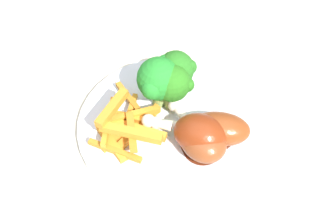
% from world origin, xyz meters
% --- Properties ---
extents(dining_table, '(1.19, 0.71, 0.75)m').
position_xyz_m(dining_table, '(0.00, 0.00, 0.63)').
color(dining_table, beige).
rests_on(dining_table, ground_plane).
extents(dinner_plate, '(0.26, 0.26, 0.01)m').
position_xyz_m(dinner_plate, '(0.02, 0.05, 0.75)').
color(dinner_plate, silver).
rests_on(dinner_plate, dining_table).
extents(broccoli_floret_front, '(0.08, 0.07, 0.08)m').
position_xyz_m(broccoli_floret_front, '(-0.01, 0.03, 0.81)').
color(broccoli_floret_front, '#8EAA56').
rests_on(broccoli_floret_front, dinner_plate).
extents(broccoli_floret_middle, '(0.06, 0.06, 0.08)m').
position_xyz_m(broccoli_floret_middle, '(-0.01, 0.05, 0.80)').
color(broccoli_floret_middle, '#879F55').
rests_on(broccoli_floret_middle, dinner_plate).
extents(broccoli_floret_back, '(0.05, 0.06, 0.08)m').
position_xyz_m(broccoli_floret_back, '(-0.04, 0.05, 0.80)').
color(broccoli_floret_back, '#83B65E').
rests_on(broccoli_floret_back, dinner_plate).
extents(carrot_fries_pile, '(0.13, 0.10, 0.05)m').
position_xyz_m(carrot_fries_pile, '(0.05, -0.00, 0.77)').
color(carrot_fries_pile, orange).
rests_on(carrot_fries_pile, dinner_plate).
extents(chicken_drumstick_near, '(0.05, 0.14, 0.04)m').
position_xyz_m(chicken_drumstick_near, '(0.04, 0.12, 0.78)').
color(chicken_drumstick_near, '#5A220E').
rests_on(chicken_drumstick_near, dinner_plate).
extents(chicken_drumstick_far, '(0.11, 0.10, 0.04)m').
position_xyz_m(chicken_drumstick_far, '(0.06, 0.10, 0.78)').
color(chicken_drumstick_far, '#5A2411').
rests_on(chicken_drumstick_far, dinner_plate).
extents(chicken_drumstick_extra, '(0.07, 0.12, 0.05)m').
position_xyz_m(chicken_drumstick_extra, '(0.06, 0.09, 0.78)').
color(chicken_drumstick_extra, '#551A0A').
rests_on(chicken_drumstick_extra, dinner_plate).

